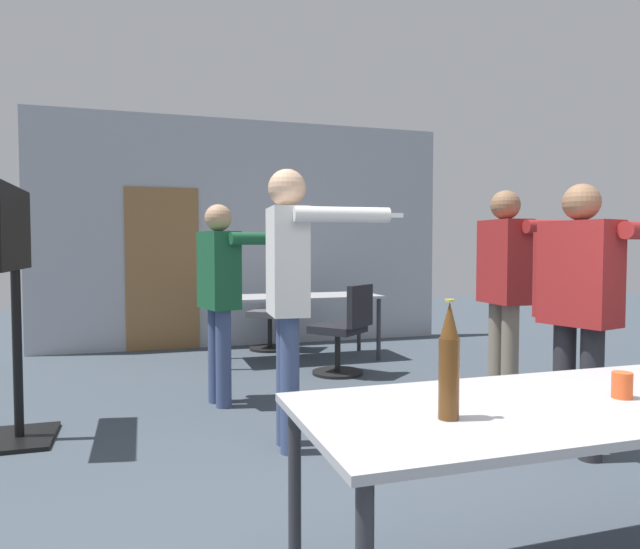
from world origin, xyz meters
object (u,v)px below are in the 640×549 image
Objects in this scene: person_center_tall at (506,277)px; person_near_casual at (290,278)px; office_chair_side_rolled at (275,316)px; office_chair_far_left at (344,333)px; beer_bottle at (449,363)px; tv_screen at (15,288)px; person_far_watching at (581,293)px; drink_cup at (622,385)px; person_left_plaid at (221,284)px.

person_near_casual reaches higher than person_center_tall.
office_chair_side_rolled is (-1.20, 3.08, -0.63)m from person_center_tall.
beer_bottle is (-1.00, -3.79, 0.50)m from office_chair_far_left.
person_far_watching is at bearing -111.43° from tv_screen.
beer_bottle reaches higher than office_chair_side_rolled.
tv_screen is at bearing 134.41° from drink_cup.
person_near_casual reaches higher than drink_cup.
drink_cup is at bearing 5.44° from person_left_plaid.
drink_cup is (0.09, -5.35, 0.36)m from office_chair_side_rolled.
office_chair_side_rolled reaches higher than drink_cup.
office_chair_far_left is (1.34, 0.72, -0.57)m from person_left_plaid.
person_far_watching is 2.69m from person_left_plaid.
person_near_casual is at bearing -156.86° from office_chair_side_rolled.
person_far_watching is 1.84× the size of office_chair_side_rolled.
beer_bottle is (-1.65, -1.25, -0.09)m from person_far_watching.
person_left_plaid is (-1.98, 1.82, -0.02)m from person_far_watching.
person_far_watching reaches higher than drink_cup.
office_chair_side_rolled is (-1.00, 4.13, -0.59)m from person_far_watching.
person_center_tall reaches higher than person_left_plaid.
person_far_watching is 0.94× the size of person_near_casual.
person_far_watching is at bearing 53.47° from drink_cup.
office_chair_far_left is (1.05, 1.89, -0.67)m from person_near_casual.
person_center_tall is 1.07m from person_far_watching.
office_chair_far_left is at bearing -66.44° from tv_screen.
office_chair_side_rolled is (2.41, 2.79, -0.60)m from tv_screen.
person_center_tall is 2.95m from beer_bottle.
person_far_watching reaches higher than beer_bottle.
person_far_watching is 1.82m from person_near_casual.
person_left_plaid is 4.21× the size of beer_bottle.
person_near_casual is at bearing 91.48° from beer_bottle.
office_chair_far_left is (0.35, -1.59, 0.00)m from office_chair_side_rolled.
office_chair_side_rolled is 2.35× the size of beer_bottle.
tv_screen is 1.84m from person_near_casual.
person_near_casual reaches higher than person_far_watching.
person_left_plaid is at bearing -147.85° from person_far_watching.
tv_screen reaches higher than beer_bottle.
office_chair_side_rolled is 1.00× the size of office_chair_far_left.
office_chair_side_rolled is 1.63m from office_chair_far_left.
person_near_casual reaches higher than beer_bottle.
drink_cup is at bearing 2.66° from beer_bottle.
drink_cup is (0.75, 0.03, -0.14)m from beer_bottle.
person_near_casual is (1.71, -0.69, 0.07)m from tv_screen.
person_far_watching is (3.40, -1.34, -0.01)m from tv_screen.
person_center_tall is at bearing 106.06° from person_near_casual.
person_far_watching reaches higher than office_chair_far_left.
beer_bottle is (-1.85, -2.30, -0.13)m from person_center_tall.
person_left_plaid is at bearing -162.04° from person_near_casual.
beer_bottle reaches higher than office_chair_far_left.
tv_screen is 3.07m from office_chair_far_left.
person_far_watching reaches higher than person_left_plaid.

